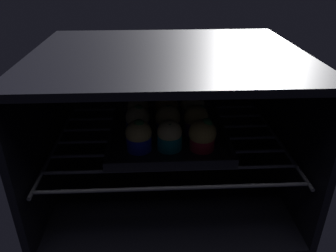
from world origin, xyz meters
TOP-DOWN VIEW (x-y plane):
  - oven_cavity at (0.00, 26.25)cm, footprint 59.00×47.00cm
  - oven_rack at (0.00, 22.00)cm, footprint 54.80×42.00cm
  - baking_tray at (0.00, 22.38)cm, footprint 28.14×28.14cm
  - muffin_row0_col0 at (-6.80, 15.24)cm, footprint 5.82×5.82cm
  - muffin_row0_col1 at (-0.07, 15.37)cm, footprint 5.61×5.61cm
  - muffin_row0_col2 at (7.28, 14.93)cm, footprint 6.16×6.16cm
  - muffin_row1_col0 at (-7.26, 22.70)cm, footprint 5.74×5.74cm
  - muffin_row1_col1 at (-0.31, 22.74)cm, footprint 6.06×6.06cm
  - muffin_row1_col2 at (6.79, 22.20)cm, footprint 5.87×5.87cm
  - muffin_row2_col0 at (-7.41, 29.49)cm, footprint 5.61×5.61cm
  - muffin_row2_col1 at (-0.41, 29.62)cm, footprint 5.96×5.96cm
  - muffin_row2_col2 at (6.77, 29.88)cm, footprint 6.14×6.14cm

SIDE VIEW (x-z plane):
  - oven_rack at x=0.00cm, z-range 13.20..14.00cm
  - baking_tray at x=0.00cm, z-range 13.60..15.80cm
  - oven_cavity at x=0.00cm, z-range -1.50..35.50cm
  - muffin_row0_col1 at x=-0.07cm, z-range 15.02..21.91cm
  - muffin_row2_col0 at x=-7.41cm, z-range 14.85..22.18cm
  - muffin_row0_col2 at x=7.28cm, z-range 14.85..22.42cm
  - muffin_row0_col0 at x=-6.80cm, z-range 14.88..22.44cm
  - muffin_row1_col1 at x=-0.31cm, z-range 15.00..22.39cm
  - muffin_row2_col1 at x=-0.41cm, z-range 14.74..22.74cm
  - muffin_row1_col0 at x=-7.26cm, z-range 14.92..22.57cm
  - muffin_row1_col2 at x=6.79cm, z-range 15.11..22.46cm
  - muffin_row2_col2 at x=6.77cm, z-range 15.14..22.78cm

